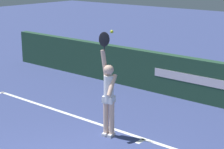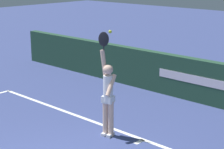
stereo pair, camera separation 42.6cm
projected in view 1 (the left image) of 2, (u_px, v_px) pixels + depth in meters
back_wall at (209, 83)px, 11.45m from camera, size 17.08×0.29×1.29m
tennis_player at (109, 94)px, 9.13m from camera, size 0.49×0.40×2.51m
tennis_ball at (112, 32)px, 8.33m from camera, size 0.07×0.07×0.07m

